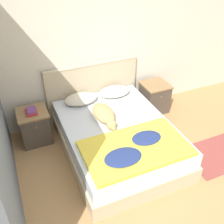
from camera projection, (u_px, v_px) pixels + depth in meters
The scene contains 12 objects.
ground_plane at pixel (141, 206), 3.25m from camera, with size 16.00×16.00×0.00m, color tan.
wall_back at pixel (81, 48), 4.12m from camera, with size 9.00×0.06×2.55m.
bed at pixel (117, 138), 3.92m from camera, with size 1.53×2.03×0.50m.
headboard at pixel (93, 89), 4.53m from camera, with size 1.61×0.06×1.03m.
nightstand_left at pixel (35, 126), 4.12m from camera, with size 0.46×0.47×0.55m.
nightstand_right at pixel (154, 97), 4.82m from camera, with size 0.46×0.47×0.55m.
pillow_left at pixel (81, 99), 4.23m from camera, with size 0.54×0.36×0.14m.
pillow_right at pixel (115, 91), 4.42m from camera, with size 0.54×0.36×0.14m.
quilt at pixel (135, 148), 3.33m from camera, with size 1.35×0.81×0.09m.
dog at pixel (104, 114), 3.86m from camera, with size 0.29×0.75×0.17m.
book_stack at pixel (31, 111), 3.93m from camera, with size 0.17×0.21×0.06m.
rug at pixel (223, 152), 4.02m from camera, with size 1.22×0.70×0.00m.
Camera 1 is at (-1.12, -1.69, 2.81)m, focal length 42.00 mm.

